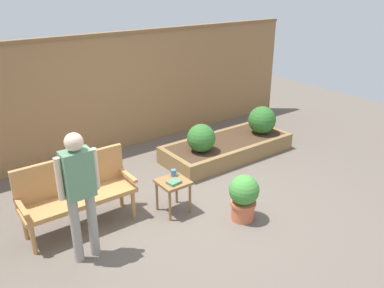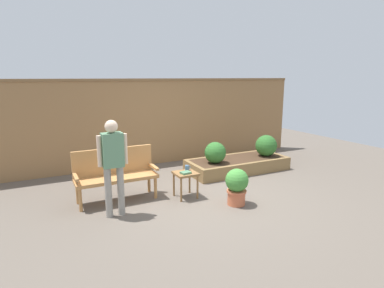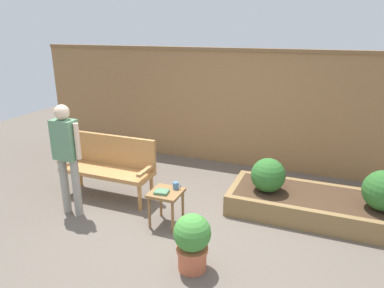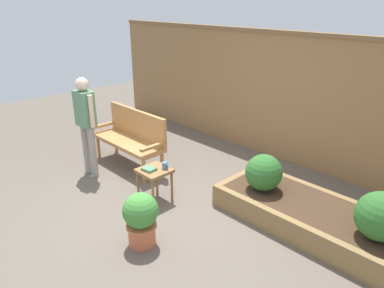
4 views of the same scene
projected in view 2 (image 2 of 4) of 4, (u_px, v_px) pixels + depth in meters
The scene contains 11 objects.
ground_plane at pixel (203, 196), 5.99m from camera, with size 14.00×14.00×0.00m, color #60564C.
fence_back at pixel (154, 122), 8.03m from camera, with size 8.40×0.14×2.16m.
garden_bench at pixel (115, 171), 5.73m from camera, with size 1.44×0.48×0.94m.
side_table at pixel (185, 177), 5.86m from camera, with size 0.40×0.40×0.48m.
cup_on_table at pixel (187, 168), 5.97m from camera, with size 0.11×0.08×0.09m.
book_on_table at pixel (186, 173), 5.77m from camera, with size 0.17×0.14×0.04m, color #4C7A56.
potted_boxwood at pixel (237, 185), 5.53m from camera, with size 0.40×0.40×0.65m.
raised_planter_bed at pixel (237, 165), 7.57m from camera, with size 2.40×1.00×0.30m.
shrub_near_bench at pixel (215, 153), 7.11m from camera, with size 0.48×0.48×0.48m.
shrub_far_corner at pixel (266, 146), 7.73m from camera, with size 0.52×0.52×0.52m.
person_by_bench at pixel (113, 160), 4.96m from camera, with size 0.47×0.20×1.56m.
Camera 2 is at (-2.72, -4.96, 2.21)m, focal length 29.76 mm.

